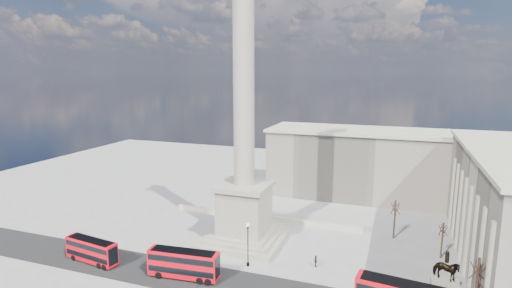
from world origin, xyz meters
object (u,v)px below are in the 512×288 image
at_px(red_bus_b, 184,264).
at_px(victorian_lamp, 248,241).
at_px(red_bus_a, 92,250).
at_px(nelsons_column, 244,172).
at_px(pedestrian_crossing, 316,261).

height_order(red_bus_b, victorian_lamp, victorian_lamp).
xyz_separation_m(red_bus_a, victorian_lamp, (24.13, 7.39, 2.18)).
bearing_deg(nelsons_column, red_bus_a, -141.46).
bearing_deg(pedestrian_crossing, red_bus_b, 98.72).
bearing_deg(red_bus_a, pedestrian_crossing, 24.93).
relative_size(red_bus_a, victorian_lamp, 1.37).
relative_size(red_bus_a, red_bus_b, 0.90).
xyz_separation_m(nelsons_column, victorian_lamp, (3.99, -8.66, -8.70)).
bearing_deg(victorian_lamp, red_bus_b, -138.50).
height_order(nelsons_column, red_bus_a, nelsons_column).
xyz_separation_m(victorian_lamp, pedestrian_crossing, (10.19, 3.33, -3.25)).
distance_m(red_bus_b, victorian_lamp, 10.34).
distance_m(red_bus_a, pedestrian_crossing, 35.97).
bearing_deg(nelsons_column, victorian_lamp, -65.28).
relative_size(red_bus_b, victorian_lamp, 1.52).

